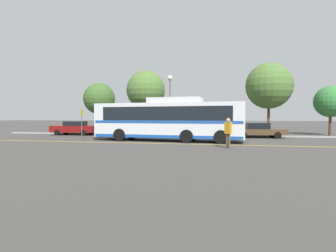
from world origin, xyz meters
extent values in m
plane|color=#423F3D|center=(0.00, 0.00, 0.00)|extent=(220.00, 220.00, 0.00)
cube|color=gold|center=(-0.08, -2.66, 0.00)|extent=(32.01, 0.20, 0.01)
cube|color=#99999E|center=(-0.08, 5.55, 0.07)|extent=(40.01, 0.36, 0.15)
cube|color=silver|center=(-0.08, -0.46, 1.69)|extent=(12.18, 3.55, 2.74)
cube|color=black|center=(-0.08, -0.46, 2.22)|extent=(10.51, 3.44, 1.07)
cube|color=#194CA5|center=(-0.08, -0.46, 1.56)|extent=(11.95, 3.57, 0.20)
cube|color=#194CA5|center=(-0.08, -0.46, 0.44)|extent=(11.95, 3.56, 0.24)
cube|color=black|center=(-6.09, 0.06, 1.74)|extent=(0.23, 2.22, 2.03)
cube|color=black|center=(-6.09, 0.06, 2.91)|extent=(0.19, 1.76, 0.24)
cube|color=silver|center=(0.52, -0.51, 3.27)|extent=(4.36, 2.37, 0.42)
cube|color=black|center=(-6.37, 0.09, 0.55)|extent=(0.20, 1.89, 0.04)
cube|color=black|center=(-6.37, 0.09, 0.35)|extent=(0.20, 1.89, 0.04)
cylinder|color=black|center=(-3.90, -1.34, 0.50)|extent=(1.02, 0.37, 1.00)
cylinder|color=black|center=(-3.69, 1.07, 0.50)|extent=(1.02, 0.37, 1.00)
cylinder|color=black|center=(1.61, -1.82, 0.50)|extent=(1.02, 0.37, 1.00)
cylinder|color=black|center=(1.82, 0.59, 0.50)|extent=(1.02, 0.37, 1.00)
cylinder|color=black|center=(4.12, -2.04, 0.50)|extent=(1.02, 0.37, 1.00)
cylinder|color=black|center=(4.33, 0.38, 0.50)|extent=(1.02, 0.37, 1.00)
cube|color=maroon|center=(-11.35, 4.39, 0.65)|extent=(4.85, 2.13, 0.70)
cube|color=black|center=(-11.23, 4.40, 1.24)|extent=(2.08, 1.75, 0.48)
cylinder|color=black|center=(-12.77, 3.43, 0.30)|extent=(0.61, 0.23, 0.60)
cylinder|color=black|center=(-12.87, 5.19, 0.30)|extent=(0.61, 0.23, 0.60)
cylinder|color=black|center=(-9.83, 3.59, 0.30)|extent=(0.61, 0.23, 0.60)
cylinder|color=black|center=(-9.93, 5.36, 0.30)|extent=(0.61, 0.23, 0.60)
cube|color=#4C3823|center=(-4.86, 4.72, 0.62)|extent=(4.33, 1.89, 0.64)
cube|color=black|center=(-4.75, 4.72, 1.18)|extent=(1.86, 1.57, 0.48)
cylinder|color=black|center=(-6.21, 3.99, 0.30)|extent=(0.61, 0.23, 0.60)
cylinder|color=black|center=(-6.13, 5.59, 0.30)|extent=(0.61, 0.23, 0.60)
cylinder|color=black|center=(-3.58, 3.86, 0.30)|extent=(0.61, 0.23, 0.60)
cylinder|color=black|center=(-3.50, 5.46, 0.30)|extent=(0.61, 0.23, 0.60)
cube|color=#9E9EA3|center=(0.67, 4.40, 0.57)|extent=(4.77, 1.80, 0.53)
cube|color=black|center=(0.55, 4.40, 1.06)|extent=(2.02, 1.52, 0.46)
cylinder|color=black|center=(2.16, 5.15, 0.30)|extent=(0.61, 0.22, 0.60)
cylinder|color=black|center=(2.11, 3.56, 0.30)|extent=(0.61, 0.22, 0.60)
cylinder|color=black|center=(-0.77, 5.23, 0.30)|extent=(0.61, 0.22, 0.60)
cylinder|color=black|center=(-0.81, 3.64, 0.30)|extent=(0.61, 0.22, 0.60)
cube|color=#4C3823|center=(7.59, 4.41, 0.56)|extent=(4.94, 2.18, 0.53)
cube|color=black|center=(7.47, 4.40, 1.11)|extent=(2.14, 1.75, 0.57)
cylinder|color=black|center=(9.01, 5.38, 0.30)|extent=(0.61, 0.24, 0.60)
cylinder|color=black|center=(9.14, 3.65, 0.30)|extent=(0.61, 0.24, 0.60)
cylinder|color=black|center=(6.03, 5.16, 0.30)|extent=(0.61, 0.24, 0.60)
cylinder|color=black|center=(6.16, 3.43, 0.30)|extent=(0.61, 0.24, 0.60)
cylinder|color=brown|center=(4.62, -4.66, 0.45)|extent=(0.14, 0.14, 0.91)
cylinder|color=brown|center=(4.49, -4.56, 0.45)|extent=(0.14, 0.14, 0.91)
cube|color=orange|center=(4.55, -4.61, 1.27)|extent=(0.47, 0.42, 0.72)
sphere|color=tan|center=(4.55, -4.61, 1.75)|extent=(0.25, 0.25, 0.25)
cylinder|color=#59595E|center=(-7.72, -0.47, 1.32)|extent=(0.07, 0.07, 2.63)
cube|color=yellow|center=(-7.72, -0.47, 2.30)|extent=(0.06, 0.40, 0.56)
cylinder|color=#59595E|center=(-1.17, 6.07, 2.90)|extent=(0.14, 0.14, 5.80)
sphere|color=silver|center=(-1.17, 6.07, 6.07)|extent=(0.53, 0.53, 0.53)
cylinder|color=#513823|center=(15.37, 8.93, 1.16)|extent=(0.28, 0.28, 2.32)
sphere|color=#337A38|center=(15.37, 8.93, 3.55)|extent=(3.27, 3.27, 3.27)
cylinder|color=#513823|center=(9.27, 9.07, 1.73)|extent=(0.28, 0.28, 3.46)
sphere|color=#4C7033|center=(9.27, 9.07, 5.34)|extent=(5.01, 5.01, 5.01)
cylinder|color=#513823|center=(-10.75, 9.20, 1.37)|extent=(0.28, 0.28, 2.75)
sphere|color=#3D6028|center=(-10.75, 9.20, 4.21)|extent=(3.89, 3.89, 3.89)
cylinder|color=#513823|center=(-4.20, 7.35, 1.67)|extent=(0.28, 0.28, 3.34)
sphere|color=#4C7033|center=(-4.20, 7.35, 4.97)|extent=(4.35, 4.35, 4.35)
camera|label=1|loc=(4.06, -21.24, 1.95)|focal=28.00mm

